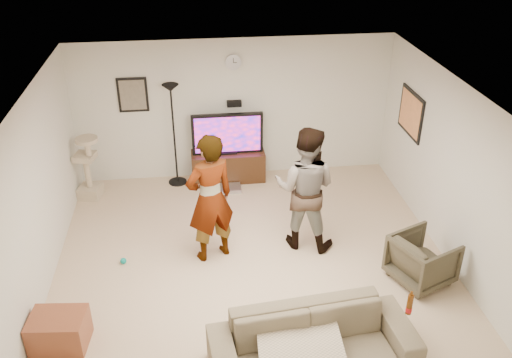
{
  "coord_description": "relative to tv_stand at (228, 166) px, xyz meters",
  "views": [
    {
      "loc": [
        -0.73,
        -6.13,
        4.77
      ],
      "look_at": [
        0.07,
        0.2,
        1.25
      ],
      "focal_mm": 38.21,
      "sensor_mm": 36.0,
      "label": 1
    }
  ],
  "objects": [
    {
      "name": "floor",
      "position": [
        0.14,
        -2.5,
        -0.28
      ],
      "size": [
        5.5,
        5.5,
        0.02
      ],
      "primitive_type": "cube",
      "color": "tan",
      "rests_on": "ground"
    },
    {
      "name": "ceiling",
      "position": [
        0.14,
        -2.5,
        2.24
      ],
      "size": [
        5.5,
        5.5,
        0.02
      ],
      "primitive_type": "cube",
      "color": "white",
      "rests_on": "wall_back"
    },
    {
      "name": "wall_back",
      "position": [
        0.14,
        0.25,
        0.98
      ],
      "size": [
        5.5,
        0.04,
        2.5
      ],
      "primitive_type": "cube",
      "color": "silver",
      "rests_on": "floor"
    },
    {
      "name": "wall_front",
      "position": [
        0.14,
        -5.25,
        0.98
      ],
      "size": [
        5.5,
        0.04,
        2.5
      ],
      "primitive_type": "cube",
      "color": "silver",
      "rests_on": "floor"
    },
    {
      "name": "wall_left",
      "position": [
        -2.61,
        -2.5,
        0.98
      ],
      "size": [
        0.04,
        5.5,
        2.5
      ],
      "primitive_type": "cube",
      "color": "silver",
      "rests_on": "floor"
    },
    {
      "name": "wall_right",
      "position": [
        2.89,
        -2.5,
        0.98
      ],
      "size": [
        0.04,
        5.5,
        2.5
      ],
      "primitive_type": "cube",
      "color": "silver",
      "rests_on": "floor"
    },
    {
      "name": "wall_clock",
      "position": [
        0.14,
        0.22,
        1.83
      ],
      "size": [
        0.26,
        0.04,
        0.26
      ],
      "primitive_type": "cylinder",
      "rotation": [
        1.57,
        0.0,
        0.0
      ],
      "color": "silver",
      "rests_on": "wall_back"
    },
    {
      "name": "wall_speaker",
      "position": [
        0.14,
        0.19,
        1.11
      ],
      "size": [
        0.25,
        0.1,
        0.1
      ],
      "primitive_type": "cube",
      "color": "black",
      "rests_on": "wall_back"
    },
    {
      "name": "picture_back",
      "position": [
        -1.56,
        0.23,
        1.33
      ],
      "size": [
        0.42,
        0.03,
        0.52
      ],
      "primitive_type": "cube",
      "color": "#675F50",
      "rests_on": "wall_back"
    },
    {
      "name": "picture_right",
      "position": [
        2.87,
        -0.9,
        1.23
      ],
      "size": [
        0.03,
        0.78,
        0.62
      ],
      "primitive_type": "cube",
      "color": "#D2844C",
      "rests_on": "wall_right"
    },
    {
      "name": "tv_stand",
      "position": [
        0.0,
        0.0,
        0.0
      ],
      "size": [
        1.29,
        0.45,
        0.54
      ],
      "primitive_type": "cube",
      "color": "black",
      "rests_on": "floor"
    },
    {
      "name": "console_box",
      "position": [
        -0.02,
        -0.4,
        -0.23
      ],
      "size": [
        0.4,
        0.3,
        0.07
      ],
      "primitive_type": "cube",
      "color": "silver",
      "rests_on": "floor"
    },
    {
      "name": "tv",
      "position": [
        -0.0,
        0.0,
        0.64
      ],
      "size": [
        1.23,
        0.08,
        0.73
      ],
      "primitive_type": "cube",
      "color": "black",
      "rests_on": "tv_stand"
    },
    {
      "name": "tv_screen",
      "position": [
        -0.0,
        -0.04,
        0.64
      ],
      "size": [
        1.14,
        0.01,
        0.64
      ],
      "primitive_type": "cube",
      "color": "#E22057",
      "rests_on": "tv"
    },
    {
      "name": "floor_lamp",
      "position": [
        -0.92,
        0.0,
        0.64
      ],
      "size": [
        0.32,
        0.32,
        1.83
      ],
      "primitive_type": "cylinder",
      "color": "black",
      "rests_on": "floor"
    },
    {
      "name": "cat_tree",
      "position": [
        -2.39,
        -0.32,
        0.29
      ],
      "size": [
        0.43,
        0.43,
        1.12
      ],
      "primitive_type": "cube",
      "rotation": [
        0.0,
        0.0,
        -0.22
      ],
      "color": "tan",
      "rests_on": "floor"
    },
    {
      "name": "person_left",
      "position": [
        -0.41,
        -2.24,
        0.68
      ],
      "size": [
        0.82,
        0.7,
        1.91
      ],
      "primitive_type": "imported",
      "rotation": [
        0.0,
        0.0,
        3.55
      ],
      "color": "#989898",
      "rests_on": "floor"
    },
    {
      "name": "person_right",
      "position": [
        0.94,
        -2.09,
        0.66
      ],
      "size": [
        1.11,
        1.01,
        1.86
      ],
      "primitive_type": "imported",
      "rotation": [
        0.0,
        0.0,
        2.74
      ],
      "color": "#3D518B",
      "rests_on": "floor"
    },
    {
      "name": "sofa",
      "position": [
        0.57,
        -4.42,
        0.06
      ],
      "size": [
        2.32,
        1.09,
        0.65
      ],
      "primitive_type": "imported",
      "rotation": [
        0.0,
        0.0,
        0.1
      ],
      "color": "brown",
      "rests_on": "floor"
    },
    {
      "name": "throw_blanket",
      "position": [
        0.41,
        -4.42,
        0.17
      ],
      "size": [
        0.94,
        0.75,
        0.06
      ],
      "primitive_type": "cube",
      "rotation": [
        0.0,
        0.0,
        -0.06
      ],
      "color": "beige",
      "rests_on": "sofa"
    },
    {
      "name": "beer_bottle",
      "position": [
        1.61,
        -4.42,
        0.51
      ],
      "size": [
        0.06,
        0.06,
        0.25
      ],
      "primitive_type": "cylinder",
      "color": "#582B0A",
      "rests_on": "sofa"
    },
    {
      "name": "armchair",
      "position": [
        2.34,
        -3.13,
        0.07
      ],
      "size": [
        0.96,
        0.94,
        0.67
      ],
      "primitive_type": "imported",
      "rotation": [
        0.0,
        0.0,
        1.97
      ],
      "color": "#3C3627",
      "rests_on": "floor"
    },
    {
      "name": "side_table",
      "position": [
        -2.26,
        -3.75,
        -0.06
      ],
      "size": [
        0.67,
        0.53,
        0.42
      ],
      "primitive_type": "cube",
      "rotation": [
        0.0,
        0.0,
        -0.1
      ],
      "color": "brown",
      "rests_on": "floor"
    },
    {
      "name": "toy_ball",
      "position": [
        -1.68,
        -2.28,
        -0.23
      ],
      "size": [
        0.09,
        0.09,
        0.09
      ],
      "primitive_type": "sphere",
      "color": "#09857D",
      "rests_on": "floor"
    }
  ]
}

